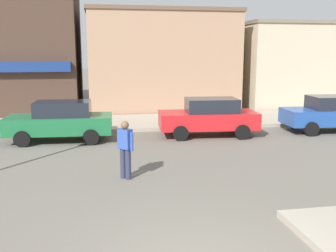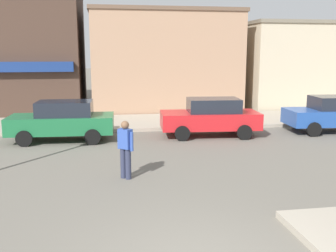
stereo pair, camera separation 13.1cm
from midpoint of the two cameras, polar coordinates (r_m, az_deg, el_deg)
The scene contains 7 objects.
kerb_far at distance 19.09m, azimuth -5.46°, elevation 0.53°, with size 80.00×4.00×0.15m, color #A89E8C.
parked_car_nearest at distance 15.82m, azimuth -15.56°, elevation 0.77°, with size 4.08×2.04×1.56m.
parked_car_second at distance 16.29m, azimuth 5.71°, elevation 1.39°, with size 4.12×2.11×1.56m.
parked_car_third at distance 18.49m, azimuth 22.38°, elevation 1.74°, with size 4.09×2.06×1.56m.
pedestrian_crossing_near at distance 10.75m, azimuth -6.56°, elevation -3.18°, with size 0.45×0.45×1.61m.
building_storefront_left_near at distance 24.71m, azimuth -1.60°, elevation 9.46°, with size 8.58×7.35×5.78m.
building_storefront_left_mid at distance 27.27m, azimuth 15.24°, elevation 8.61°, with size 5.94×7.64×5.21m.
Camera 1 is at (-1.56, -5.57, 3.43)m, focal length 42.00 mm.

